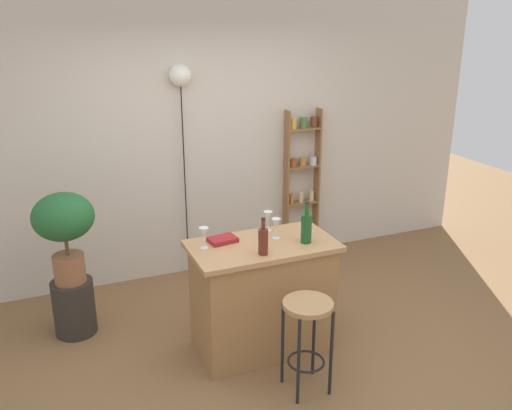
% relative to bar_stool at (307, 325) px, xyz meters
% --- Properties ---
extents(ground, '(12.00, 12.00, 0.00)m').
position_rel_bar_stool_xyz_m(ground, '(-0.08, 0.31, -0.52)').
color(ground, brown).
extents(back_wall, '(6.40, 0.10, 2.80)m').
position_rel_bar_stool_xyz_m(back_wall, '(-0.08, 2.26, 0.88)').
color(back_wall, beige).
rests_on(back_wall, ground).
extents(kitchen_counter, '(1.12, 0.61, 0.91)m').
position_rel_bar_stool_xyz_m(kitchen_counter, '(-0.08, 0.61, -0.07)').
color(kitchen_counter, '#9E7042').
rests_on(kitchen_counter, ground).
extents(bar_stool, '(0.35, 0.35, 0.70)m').
position_rel_bar_stool_xyz_m(bar_stool, '(0.00, 0.00, 0.00)').
color(bar_stool, black).
rests_on(bar_stool, ground).
extents(spice_shelf, '(0.39, 0.12, 1.64)m').
position_rel_bar_stool_xyz_m(spice_shelf, '(1.04, 2.13, 0.33)').
color(spice_shelf, olive).
rests_on(spice_shelf, ground).
extents(plant_stool, '(0.35, 0.35, 0.48)m').
position_rel_bar_stool_xyz_m(plant_stool, '(-1.45, 1.42, -0.29)').
color(plant_stool, '#2D2823').
rests_on(plant_stool, ground).
extents(potted_plant, '(0.49, 0.44, 0.77)m').
position_rel_bar_stool_xyz_m(potted_plant, '(-1.45, 1.42, 0.45)').
color(potted_plant, '#935B3D').
rests_on(potted_plant, plant_stool).
extents(bottle_sauce_amber, '(0.07, 0.07, 0.28)m').
position_rel_bar_stool_xyz_m(bottle_sauce_amber, '(-0.15, 0.43, 0.49)').
color(bottle_sauce_amber, '#5B2319').
rests_on(bottle_sauce_amber, kitchen_counter).
extents(bottle_vinegar, '(0.08, 0.08, 0.33)m').
position_rel_bar_stool_xyz_m(bottle_vinegar, '(0.24, 0.50, 0.51)').
color(bottle_vinegar, '#194C23').
rests_on(bottle_vinegar, kitchen_counter).
extents(wine_glass_left, '(0.07, 0.07, 0.16)m').
position_rel_bar_stool_xyz_m(wine_glass_left, '(0.07, 0.84, 0.50)').
color(wine_glass_left, silver).
rests_on(wine_glass_left, kitchen_counter).
extents(wine_glass_center, '(0.07, 0.07, 0.16)m').
position_rel_bar_stool_xyz_m(wine_glass_center, '(0.06, 0.67, 0.50)').
color(wine_glass_center, silver).
rests_on(wine_glass_center, kitchen_counter).
extents(wine_glass_right, '(0.07, 0.07, 0.16)m').
position_rel_bar_stool_xyz_m(wine_glass_right, '(-0.52, 0.70, 0.50)').
color(wine_glass_right, silver).
rests_on(wine_glass_right, kitchen_counter).
extents(cookbook, '(0.23, 0.18, 0.03)m').
position_rel_bar_stool_xyz_m(cookbook, '(-0.35, 0.76, 0.40)').
color(cookbook, maroon).
rests_on(cookbook, kitchen_counter).
extents(pendant_globe_light, '(0.21, 0.21, 2.14)m').
position_rel_bar_stool_xyz_m(pendant_globe_light, '(-0.25, 2.15, 1.48)').
color(pendant_globe_light, black).
rests_on(pendant_globe_light, ground).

